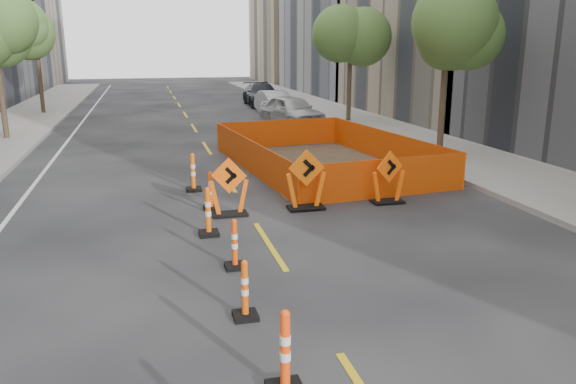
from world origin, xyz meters
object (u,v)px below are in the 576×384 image
object	(u,v)px
parked_car_near	(291,111)
chevron_sign_left	(229,187)
channelizer_7	(193,172)
channelizer_2	(285,352)
channelizer_6	(211,191)
parked_car_mid	(275,103)
chevron_sign_right	(389,177)
chevron_sign_center	(306,180)
parked_car_far	(262,94)
channelizer_4	(235,244)
channelizer_5	(208,211)
channelizer_3	(245,289)

from	to	relation	value
parked_car_near	chevron_sign_left	bearing A→B (deg)	-125.11
channelizer_7	channelizer_2	bearing A→B (deg)	-88.84
channelizer_6	parked_car_mid	world-z (taller)	parked_car_mid
chevron_sign_right	parked_car_mid	distance (m)	20.37
chevron_sign_center	parked_car_near	size ratio (longest dim) A/B	0.34
channelizer_7	parked_car_far	xyz separation A→B (m)	(6.79, 23.13, 0.22)
channelizer_6	chevron_sign_left	size ratio (longest dim) A/B	0.68
channelizer_4	channelizer_6	xyz separation A→B (m)	(0.03, 4.08, 0.01)
channelizer_4	parked_car_near	distance (m)	19.65
chevron_sign_right	parked_car_near	xyz separation A→B (m)	(1.29, 15.20, 0.08)
channelizer_5	chevron_sign_left	bearing A→B (deg)	63.91
channelizer_7	chevron_sign_right	distance (m)	5.58
channelizer_5	parked_car_mid	distance (m)	22.74
chevron_sign_center	parked_car_near	distance (m)	15.65
channelizer_5	chevron_sign_center	distance (m)	3.04
channelizer_7	channelizer_3	bearing A→B (deg)	-89.46
channelizer_6	parked_car_far	bearing A→B (deg)	75.47
parked_car_far	chevron_sign_left	bearing A→B (deg)	-101.24
channelizer_5	chevron_sign_center	bearing A→B (deg)	28.43
channelizer_7	chevron_sign_right	size ratio (longest dim) A/B	0.78
chevron_sign_left	parked_car_mid	size ratio (longest dim) A/B	0.34
channelizer_5	chevron_sign_right	xyz separation A→B (m)	(4.96, 1.47, 0.16)
channelizer_6	parked_car_mid	xyz separation A→B (m)	(6.25, 19.74, 0.21)
channelizer_3	channelizer_7	world-z (taller)	channelizer_7
channelizer_3	channelizer_6	world-z (taller)	channelizer_6
channelizer_5	parked_car_near	bearing A→B (deg)	69.46
channelizer_6	channelizer_2	bearing A→B (deg)	-90.43
chevron_sign_right	chevron_sign_left	bearing A→B (deg)	165.03
chevron_sign_right	channelizer_2	bearing A→B (deg)	-138.23
channelizer_7	channelizer_5	bearing A→B (deg)	-90.35
channelizer_7	chevron_sign_center	world-z (taller)	chevron_sign_center
channelizer_3	parked_car_mid	bearing A→B (deg)	76.01
parked_car_far	channelizer_6	bearing A→B (deg)	-102.39
channelizer_7	chevron_sign_center	size ratio (longest dim) A/B	0.71
channelizer_2	chevron_sign_left	world-z (taller)	chevron_sign_left
channelizer_4	channelizer_6	size ratio (longest dim) A/B	0.98
channelizer_2	channelizer_7	distance (m)	10.21
chevron_sign_center	parked_car_near	xyz separation A→B (m)	(3.58, 15.23, 0.01)
channelizer_3	parked_car_mid	size ratio (longest dim) A/B	0.22
channelizer_2	channelizer_3	size ratio (longest dim) A/B	1.15
channelizer_6	channelizer_7	distance (m)	2.06
channelizer_2	channelizer_4	bearing A→B (deg)	89.51
chevron_sign_center	channelizer_2	bearing A→B (deg)	-108.29
channelizer_5	parked_car_mid	bearing A→B (deg)	73.28
channelizer_5	chevron_sign_right	size ratio (longest dim) A/B	0.77
channelizer_7	chevron_sign_left	size ratio (longest dim) A/B	0.76
parked_car_mid	chevron_sign_left	bearing A→B (deg)	-110.95
channelizer_3	chevron_sign_left	xyz separation A→B (m)	(0.57, 5.45, 0.26)
chevron_sign_right	parked_car_mid	bearing A→B (deg)	69.20
channelizer_6	parked_car_far	xyz separation A→B (m)	(6.52, 25.17, 0.28)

